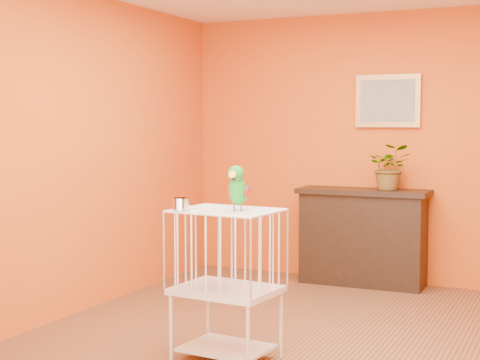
% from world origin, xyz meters
% --- Properties ---
extents(ground, '(4.50, 4.50, 0.00)m').
position_xyz_m(ground, '(0.00, 0.00, 0.00)').
color(ground, brown).
rests_on(ground, ground).
extents(room_shell, '(4.50, 4.50, 4.50)m').
position_xyz_m(room_shell, '(0.00, 0.00, 1.58)').
color(room_shell, '#C85712').
rests_on(room_shell, ground).
extents(console_cabinet, '(1.23, 0.44, 0.92)m').
position_xyz_m(console_cabinet, '(-0.18, 2.03, 0.46)').
color(console_cabinet, black).
rests_on(console_cabinet, ground).
extents(potted_plant, '(0.46, 0.50, 0.34)m').
position_xyz_m(potted_plant, '(0.07, 2.01, 1.08)').
color(potted_plant, '#26722D').
rests_on(potted_plant, console_cabinet).
extents(framed_picture, '(0.62, 0.04, 0.50)m').
position_xyz_m(framed_picture, '(0.00, 2.22, 1.75)').
color(framed_picture, '#C18A45').
rests_on(framed_picture, room_shell).
extents(birdcage, '(0.68, 0.55, 0.98)m').
position_xyz_m(birdcage, '(-0.37, -0.54, 0.51)').
color(birdcage, silver).
rests_on(birdcage, ground).
extents(feed_cup, '(0.11, 0.11, 0.07)m').
position_xyz_m(feed_cup, '(-0.62, -0.69, 1.02)').
color(feed_cup, silver).
rests_on(feed_cup, birdcage).
extents(parrot, '(0.15, 0.26, 0.29)m').
position_xyz_m(parrot, '(-0.28, -0.56, 1.13)').
color(parrot, '#59544C').
rests_on(parrot, birdcage).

